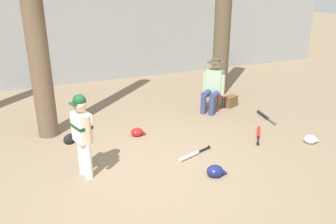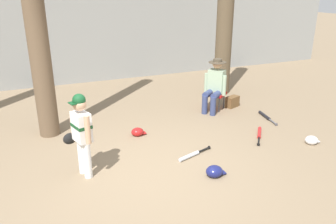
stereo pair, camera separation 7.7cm
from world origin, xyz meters
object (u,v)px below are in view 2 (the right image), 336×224
batting_helmet_red (138,132)px  batting_helmet_navy (214,171)px  young_ballplayer (81,130)px  bat_aluminum_silver (191,155)px  bat_red_barrel (259,134)px  handbag_beside_stool (232,102)px  batting_helmet_white (312,140)px  folding_stool (216,94)px  bat_black_composite (266,116)px  tree_behind_spectator (225,19)px  seated_spectator (215,84)px

batting_helmet_red → batting_helmet_navy: batting_helmet_navy is taller
young_ballplayer → bat_aluminum_silver: young_ballplayer is taller
bat_red_barrel → batting_helmet_red: batting_helmet_red is taller
handbag_beside_stool → batting_helmet_white: handbag_beside_stool is taller
young_ballplayer → bat_red_barrel: (3.39, 0.14, -0.71)m
folding_stool → bat_aluminum_silver: size_ratio=0.79×
young_ballplayer → bat_black_composite: 4.25m
batting_helmet_red → batting_helmet_navy: 1.99m
batting_helmet_navy → handbag_beside_stool: bearing=52.1°
tree_behind_spectator → bat_red_barrel: (-0.82, -2.77, -1.91)m
folding_stool → bat_black_composite: bearing=-51.5°
young_ballplayer → batting_helmet_navy: (1.81, -0.82, -0.67)m
bat_black_composite → tree_behind_spectator: bearing=87.1°
bat_aluminum_silver → batting_helmet_white: bearing=-10.2°
handbag_beside_stool → bat_aluminum_silver: (-2.05, -1.90, -0.10)m
bat_aluminum_silver → batting_helmet_red: bearing=115.2°
bat_red_barrel → bat_aluminum_silver: 1.64m
bat_red_barrel → bat_aluminum_silver: (-1.61, -0.27, 0.00)m
young_ballplayer → folding_stool: bearing=27.9°
bat_red_barrel → batting_helmet_navy: 1.84m
young_ballplayer → seated_spectator: young_ballplayer is taller
folding_stool → seated_spectator: 0.29m
bat_red_barrel → batting_helmet_white: batting_helmet_white is taller
handbag_beside_stool → young_ballplayer: bearing=-155.2°
young_ballplayer → bat_red_barrel: bearing=2.4°
tree_behind_spectator → batting_helmet_navy: bearing=-122.7°
handbag_beside_stool → bat_black_composite: 0.96m
tree_behind_spectator → batting_helmet_red: tree_behind_spectator is taller
tree_behind_spectator → bat_black_composite: 2.81m
bat_black_composite → batting_helmet_white: batting_helmet_white is taller
seated_spectator → bat_black_composite: seated_spectator is taller
bat_red_barrel → batting_helmet_red: bearing=156.8°
bat_red_barrel → batting_helmet_white: 0.94m
bat_black_composite → bat_red_barrel: bearing=-135.2°
bat_aluminum_silver → batting_helmet_red: 1.33m
tree_behind_spectator → bat_black_composite: (-0.10, -2.05, -1.91)m
batting_helmet_white → batting_helmet_navy: 2.24m
young_ballplayer → seated_spectator: size_ratio=1.09×
folding_stool → handbag_beside_stool: 0.52m
bat_aluminum_silver → batting_helmet_red: (-0.57, 1.20, 0.04)m
bat_red_barrel → bat_aluminum_silver: bearing=-170.5°
folding_stool → bat_red_barrel: size_ratio=0.86×
folding_stool → bat_red_barrel: (0.02, -1.64, -0.33)m
young_ballplayer → bat_aluminum_silver: 1.91m
young_ballplayer → bat_red_barrel: 3.46m
handbag_beside_stool → batting_helmet_white: (0.22, -2.30, -0.06)m
batting_helmet_white → batting_helmet_red: size_ratio=0.98×
handbag_beside_stool → bat_aluminum_silver: 2.80m
batting_helmet_navy → young_ballplayer: bearing=155.7°
handbag_beside_stool → batting_helmet_red: (-2.62, -0.69, -0.06)m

